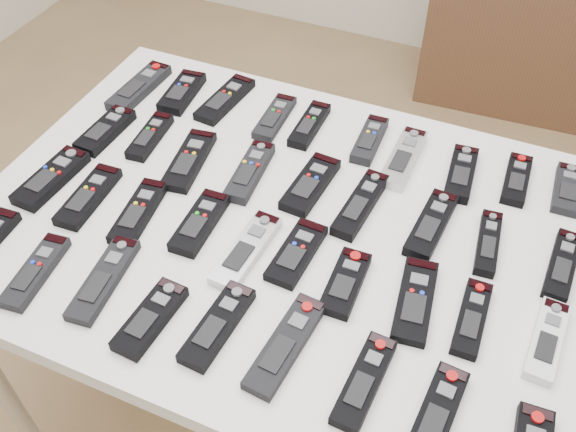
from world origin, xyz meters
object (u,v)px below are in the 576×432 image
at_px(remote_9, 567,189).
at_px(remote_32, 150,318).
at_px(remote_7, 461,174).
at_px(remote_17, 488,243).
at_px(remote_10, 105,130).
at_px(remote_12, 189,160).
at_px(remote_3, 275,117).
at_px(remote_27, 472,318).
at_px(remote_5, 370,140).
at_px(remote_20, 89,196).
at_px(remote_2, 225,99).
at_px(remote_26, 415,300).
at_px(remote_11, 150,136).
at_px(remote_19, 51,178).
at_px(remote_6, 403,158).
at_px(remote_36, 437,414).
at_px(remote_34, 286,345).
at_px(remote_35, 364,381).
at_px(remote_0, 139,87).
at_px(remote_4, 310,125).
at_px(remote_28, 547,340).
at_px(remote_30, 36,271).
at_px(remote_25, 345,283).
at_px(remote_31, 104,279).
at_px(remote_22, 200,223).
at_px(remote_1, 182,92).
at_px(remote_16, 431,225).
at_px(remote_24, 297,253).
at_px(remote_23, 246,250).
at_px(remote_13, 250,172).
at_px(remote_18, 562,265).
at_px(table, 288,242).
at_px(remote_8, 517,179).
at_px(remote_15, 360,204).
at_px(remote_33, 218,325).
at_px(remote_14, 310,184).
at_px(remote_21, 139,212).

height_order(remote_9, remote_32, remote_32).
distance_m(remote_7, remote_17, 0.20).
relative_size(remote_7, remote_10, 1.01).
distance_m(remote_7, remote_12, 0.58).
relative_size(remote_3, remote_27, 1.03).
xyz_separation_m(remote_5, remote_20, (-0.47, -0.40, -0.00)).
height_order(remote_2, remote_26, same).
relative_size(remote_11, remote_19, 0.86).
relative_size(remote_6, remote_36, 1.13).
bearing_deg(remote_2, remote_26, -28.66).
height_order(remote_5, remote_34, remote_5).
xyz_separation_m(remote_2, remote_35, (0.55, -0.59, 0.00)).
bearing_deg(remote_0, remote_4, 6.47).
height_order(remote_28, remote_30, same).
distance_m(remote_2, remote_25, 0.61).
relative_size(remote_7, remote_31, 0.84).
bearing_deg(remote_22, remote_20, -176.38).
distance_m(remote_2, remote_9, 0.79).
height_order(remote_1, remote_7, same).
xyz_separation_m(remote_16, remote_34, (-0.15, -0.36, -0.00)).
height_order(remote_1, remote_6, same).
bearing_deg(remote_7, remote_3, 172.33).
bearing_deg(remote_24, remote_32, -123.17).
distance_m(remote_23, remote_34, 0.22).
xyz_separation_m(remote_12, remote_32, (0.14, -0.39, 0.00)).
bearing_deg(remote_25, remote_35, -63.23).
height_order(remote_10, remote_30, remote_10).
bearing_deg(remote_0, remote_26, -21.54).
xyz_separation_m(remote_1, remote_10, (-0.09, -0.20, 0.00)).
relative_size(remote_13, remote_30, 1.06).
height_order(remote_12, remote_34, same).
bearing_deg(remote_7, remote_16, -101.53).
xyz_separation_m(remote_18, remote_23, (-0.55, -0.20, 0.00)).
bearing_deg(table, remote_35, -47.84).
xyz_separation_m(remote_8, remote_32, (-0.52, -0.61, 0.00)).
bearing_deg(remote_15, remote_11, -177.45).
bearing_deg(remote_19, remote_32, -27.31).
height_order(remote_16, remote_33, same).
height_order(remote_18, remote_19, remote_19).
xyz_separation_m(remote_4, remote_32, (-0.05, -0.60, 0.00)).
bearing_deg(remote_23, remote_14, 81.89).
bearing_deg(remote_13, remote_1, 140.50).
bearing_deg(remote_31, remote_30, -170.31).
bearing_deg(remote_32, remote_12, 113.73).
relative_size(remote_20, remote_25, 1.20).
distance_m(remote_9, remote_36, 0.61).
height_order(remote_21, remote_24, same).
bearing_deg(remote_15, remote_24, -107.72).
bearing_deg(remote_32, remote_11, 125.46).
height_order(remote_13, remote_25, remote_13).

